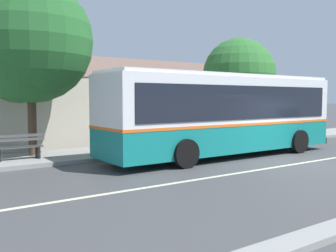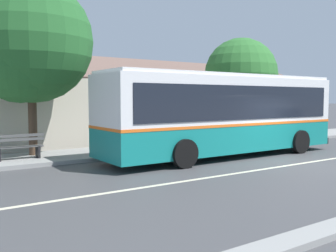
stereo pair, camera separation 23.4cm
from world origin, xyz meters
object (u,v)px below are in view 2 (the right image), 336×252
at_px(bench_by_building, 19,148).
at_px(bench_down_street, 137,141).
at_px(street_tree_primary, 241,75).
at_px(bus_stop_sign, 288,112).
at_px(transit_bus, 224,113).
at_px(street_tree_secondary, 28,45).

height_order(bench_by_building, bench_down_street, same).
height_order(street_tree_primary, bus_stop_sign, street_tree_primary).
bearing_deg(transit_bus, street_tree_secondary, 152.38).
relative_size(street_tree_primary, bus_stop_sign, 2.39).
bearing_deg(bus_stop_sign, bench_down_street, 178.03).
xyz_separation_m(bench_down_street, street_tree_primary, (7.57, 1.55, 3.11)).
relative_size(bench_by_building, bus_stop_sign, 0.71).
bearing_deg(bench_by_building, bus_stop_sign, -2.88).
xyz_separation_m(transit_bus, bench_down_street, (-2.75, 2.41, -1.20)).
bearing_deg(street_tree_primary, bench_down_street, -168.42).
xyz_separation_m(street_tree_secondary, bus_stop_sign, (13.43, -1.47, -2.74)).
relative_size(bench_down_street, bus_stop_sign, 0.78).
height_order(bench_by_building, street_tree_secondary, street_tree_secondary).
relative_size(transit_bus, street_tree_primary, 1.87).
height_order(bench_down_street, street_tree_secondary, street_tree_secondary).
height_order(transit_bus, bench_down_street, transit_bus).
relative_size(bench_by_building, bench_down_street, 0.90).
distance_m(transit_bus, street_tree_secondary, 8.11).
xyz_separation_m(transit_bus, bench_by_building, (-7.39, 2.80, -1.21)).
height_order(transit_bus, street_tree_primary, street_tree_primary).
relative_size(bench_by_building, street_tree_secondary, 0.24).
xyz_separation_m(street_tree_primary, street_tree_secondary, (-11.63, -0.40, 0.69)).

